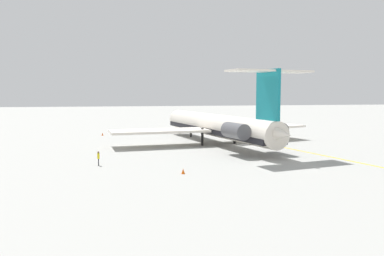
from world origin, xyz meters
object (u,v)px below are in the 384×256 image
object	(u,v)px
ground_crew_near_nose	(98,157)
ground_crew_portside	(269,126)
safety_cone_wingtip	(183,171)
safety_cone_nose	(102,134)
ground_crew_near_tail	(239,126)
main_jetliner	(219,125)

from	to	relation	value
ground_crew_near_nose	ground_crew_portside	xyz separation A→B (m)	(35.17, -35.50, 0.06)
safety_cone_wingtip	safety_cone_nose	bearing A→B (deg)	13.49
safety_cone_nose	ground_crew_near_tail	bearing A→B (deg)	-81.29
safety_cone_nose	safety_cone_wingtip	size ratio (longest dim) A/B	1.00
safety_cone_nose	ground_crew_near_nose	bearing A→B (deg)	-179.15
ground_crew_portside	ground_crew_near_nose	bearing A→B (deg)	68.94
ground_crew_near_nose	safety_cone_nose	world-z (taller)	ground_crew_near_nose
ground_crew_near_nose	ground_crew_portside	world-z (taller)	ground_crew_portside
ground_crew_portside	safety_cone_wingtip	distance (m)	49.51
ground_crew_portside	safety_cone_wingtip	bearing A→B (deg)	81.65
ground_crew_near_nose	safety_cone_wingtip	xyz separation A→B (m)	(-6.56, -8.87, -0.78)
main_jetliner	ground_crew_near_nose	bearing A→B (deg)	117.22
main_jetliner	safety_cone_wingtip	size ratio (longest dim) A/B	71.08
main_jetliner	ground_crew_near_nose	world-z (taller)	main_jetliner
ground_crew_near_tail	safety_cone_nose	size ratio (longest dim) A/B	3.05
ground_crew_near_tail	safety_cone_wingtip	world-z (taller)	ground_crew_near_tail
ground_crew_near_tail	safety_cone_wingtip	distance (m)	47.99
ground_crew_near_tail	ground_crew_portside	size ratio (longest dim) A/B	0.95
main_jetliner	ground_crew_near_tail	bearing A→B (deg)	-37.46
ground_crew_portside	safety_cone_wingtip	size ratio (longest dim) A/B	3.21
ground_crew_near_tail	safety_cone_wingtip	bearing A→B (deg)	79.46
ground_crew_near_tail	safety_cone_wingtip	size ratio (longest dim) A/B	3.05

